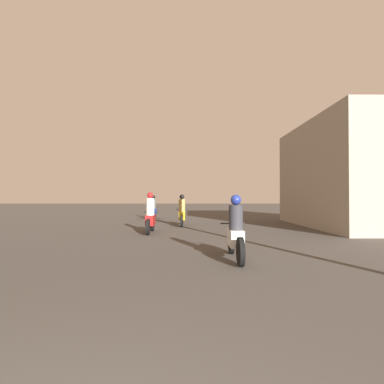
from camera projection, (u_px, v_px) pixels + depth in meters
The scene contains 5 objects.
motorcycle_white at pixel (235, 233), 6.92m from camera, with size 0.60×2.00×1.50m.
motorcycle_red at pixel (150, 217), 11.93m from camera, with size 0.60×1.96×1.63m.
motorcycle_yellow at pixel (182, 213), 14.92m from camera, with size 0.60×2.04×1.56m.
motorcycle_blue at pixel (154, 210), 19.15m from camera, with size 0.60×2.08×1.54m.
building_right_near at pixel (355, 175), 14.43m from camera, with size 4.88×7.99×5.02m.
Camera 1 is at (0.75, -0.55, 1.46)m, focal length 28.00 mm.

